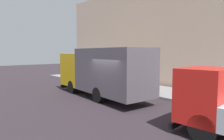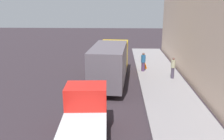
# 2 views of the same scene
# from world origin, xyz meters

# --- Properties ---
(ground) EXTENTS (80.00, 80.00, 0.00)m
(ground) POSITION_xyz_m (0.00, 0.00, 0.00)
(ground) COLOR #2F272D
(sidewalk) EXTENTS (3.61, 30.00, 0.15)m
(sidewalk) POSITION_xyz_m (4.80, 0.00, 0.08)
(sidewalk) COLOR gray
(sidewalk) RESTS_ON ground
(building_facade) EXTENTS (0.50, 30.00, 9.07)m
(building_facade) POSITION_xyz_m (7.11, 0.00, 4.54)
(building_facade) COLOR beige
(building_facade) RESTS_ON ground
(large_utility_truck) EXTENTS (2.88, 8.03, 3.12)m
(large_utility_truck) POSITION_xyz_m (0.73, 1.93, 1.71)
(large_utility_truck) COLOR #E4B00C
(large_utility_truck) RESTS_ON ground
(pedestrian_walking) EXTENTS (0.48, 0.48, 1.72)m
(pedestrian_walking) POSITION_xyz_m (5.72, 2.72, 1.06)
(pedestrian_walking) COLOR #443B4E
(pedestrian_walking) RESTS_ON sidewalk
(pedestrian_standing) EXTENTS (0.55, 0.55, 1.66)m
(pedestrian_standing) POSITION_xyz_m (3.51, 4.70, 1.02)
(pedestrian_standing) COLOR #4B3358
(pedestrian_standing) RESTS_ON sidewalk
(traffic_cone_orange) EXTENTS (0.39, 0.39, 0.55)m
(traffic_cone_orange) POSITION_xyz_m (3.79, 5.56, 0.43)
(traffic_cone_orange) COLOR orange
(traffic_cone_orange) RESTS_ON sidewalk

